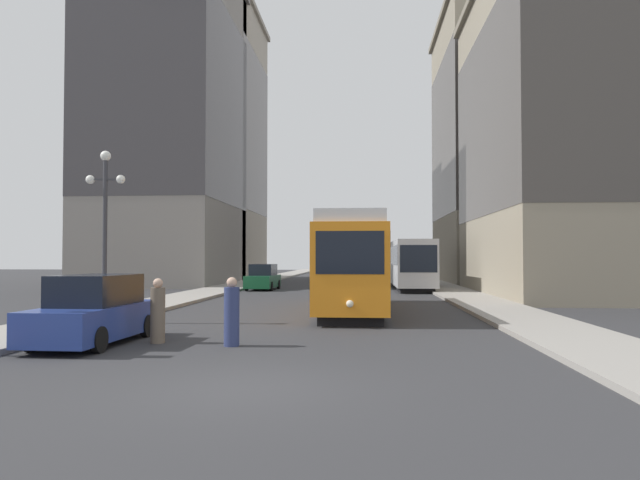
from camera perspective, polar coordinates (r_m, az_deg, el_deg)
name	(u,v)px	position (r m, az deg, el deg)	size (l,w,h in m)	color
ground_plane	(245,388)	(10.76, -7.22, -13.92)	(200.00, 200.00, 0.00)	#303033
sidewalk_left	(248,283)	(51.32, -6.92, -4.15)	(2.98, 120.00, 0.15)	gray
sidewalk_right	(433,284)	(50.68, 10.76, -4.16)	(2.98, 120.00, 0.15)	gray
streetcar	(354,262)	(25.33, 3.29, -2.10)	(2.70, 12.67, 3.89)	black
transit_bus	(410,262)	(43.46, 8.66, -2.12)	(2.65, 12.47, 3.45)	black
parked_car_left_near	(263,278)	(42.19, -5.49, -3.64)	(1.99, 4.65, 1.82)	black
parked_car_left_mid	(95,312)	(16.89, -20.83, -6.46)	(1.99, 4.69, 1.82)	black
pedestrian_crossing_near	(158,313)	(16.52, -15.32, -6.77)	(0.39, 0.39, 1.72)	#6B5B4C
pedestrian_crossing_far	(232,314)	(15.56, -8.48, -7.04)	(0.40, 0.40, 1.77)	navy
lamp_post_left_near	(105,209)	(22.05, -19.95, 2.82)	(1.41, 0.36, 5.87)	#333338
building_left_corner	(168,118)	(53.33, -14.41, 11.31)	(11.18, 15.46, 27.63)	gray
building_left_midblock	(189,142)	(66.05, -12.49, 9.19)	(15.28, 14.80, 28.56)	#A89E8E
building_right_corner	(588,128)	(39.74, 24.35, 9.79)	(13.10, 18.52, 19.64)	gray
building_right_midblock	(514,145)	(57.59, 18.12, 8.71)	(13.50, 16.68, 24.48)	gray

